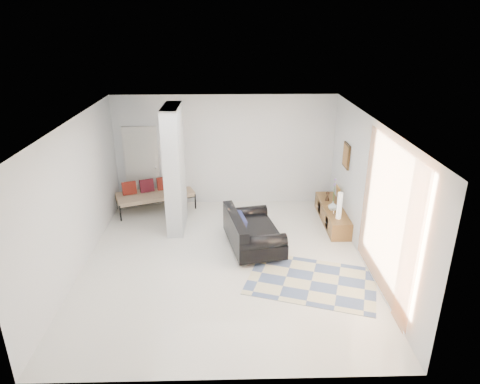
{
  "coord_description": "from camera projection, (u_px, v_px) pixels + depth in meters",
  "views": [
    {
      "loc": [
        0.1,
        -7.36,
        4.48
      ],
      "look_at": [
        0.32,
        0.6,
        1.25
      ],
      "focal_mm": 32.0,
      "sensor_mm": 36.0,
      "label": 1
    }
  ],
  "objects": [
    {
      "name": "hallway_door",
      "position": [
        142.0,
        166.0,
        10.8
      ],
      "size": [
        0.85,
        0.06,
        2.04
      ],
      "primitive_type": "cube",
      "color": "silver",
      "rests_on": "floor"
    },
    {
      "name": "loveseat",
      "position": [
        251.0,
        232.0,
        8.9
      ],
      "size": [
        1.29,
        1.83,
        0.76
      ],
      "rotation": [
        0.0,
        0.0,
        0.2
      ],
      "color": "silver",
      "rests_on": "floor"
    },
    {
      "name": "floor",
      "position": [
        225.0,
        262.0,
        8.5
      ],
      "size": [
        6.0,
        6.0,
        0.0
      ],
      "primitive_type": "plane",
      "color": "white",
      "rests_on": "ground"
    },
    {
      "name": "partition_column",
      "position": [
        175.0,
        169.0,
        9.42
      ],
      "size": [
        0.35,
        1.2,
        2.8
      ],
      "primitive_type": "cube",
      "color": "silver",
      "rests_on": "floor"
    },
    {
      "name": "media_console",
      "position": [
        332.0,
        214.0,
        10.06
      ],
      "size": [
        0.45,
        1.92,
        0.8
      ],
      "color": "brown",
      "rests_on": "floor"
    },
    {
      "name": "bronze_figurine",
      "position": [
        327.0,
        196.0,
        10.3
      ],
      "size": [
        0.12,
        0.12,
        0.23
      ],
      "primitive_type": null,
      "rotation": [
        0.0,
        0.0,
        -0.05
      ],
      "color": "#322116",
      "rests_on": "media_console"
    },
    {
      "name": "wall_left",
      "position": [
        75.0,
        198.0,
        7.9
      ],
      "size": [
        0.0,
        6.0,
        6.0
      ],
      "primitive_type": "plane",
      "rotation": [
        1.57,
        0.0,
        1.57
      ],
      "color": "silver",
      "rests_on": "ground"
    },
    {
      "name": "cylinder_lamp",
      "position": [
        339.0,
        206.0,
        9.31
      ],
      "size": [
        0.11,
        0.11,
        0.61
      ],
      "primitive_type": "cylinder",
      "color": "white",
      "rests_on": "media_console"
    },
    {
      "name": "wall_front",
      "position": [
        222.0,
        292.0,
        5.19
      ],
      "size": [
        6.0,
        0.0,
        6.0
      ],
      "primitive_type": "plane",
      "rotation": [
        -1.57,
        0.0,
        0.0
      ],
      "color": "silver",
      "rests_on": "ground"
    },
    {
      "name": "wall_right",
      "position": [
        370.0,
        195.0,
        8.04
      ],
      "size": [
        0.0,
        6.0,
        6.0
      ],
      "primitive_type": "plane",
      "rotation": [
        1.57,
        0.0,
        -1.57
      ],
      "color": "silver",
      "rests_on": "ground"
    },
    {
      "name": "ceiling",
      "position": [
        223.0,
        123.0,
        7.44
      ],
      "size": [
        6.0,
        6.0,
        0.0
      ],
      "primitive_type": "plane",
      "rotation": [
        3.14,
        0.0,
        0.0
      ],
      "color": "white",
      "rests_on": "wall_back"
    },
    {
      "name": "area_rug",
      "position": [
        312.0,
        281.0,
        7.85
      ],
      "size": [
        2.65,
        2.16,
        0.01
      ],
      "primitive_type": "cube",
      "rotation": [
        0.0,
        0.0,
        -0.32
      ],
      "color": "beige",
      "rests_on": "floor"
    },
    {
      "name": "wall_art",
      "position": [
        346.0,
        156.0,
        9.52
      ],
      "size": [
        0.04,
        0.45,
        0.55
      ],
      "primitive_type": "cube",
      "color": "#3A240F",
      "rests_on": "wall_right"
    },
    {
      "name": "daybed",
      "position": [
        154.0,
        194.0,
        10.72
      ],
      "size": [
        2.04,
        1.42,
        0.77
      ],
      "rotation": [
        0.0,
        0.0,
        0.37
      ],
      "color": "black",
      "rests_on": "floor"
    },
    {
      "name": "curtain",
      "position": [
        387.0,
        219.0,
        6.95
      ],
      "size": [
        0.0,
        2.55,
        2.55
      ],
      "primitive_type": "plane",
      "rotation": [
        1.57,
        0.0,
        1.57
      ],
      "color": "orange",
      "rests_on": "wall_right"
    },
    {
      "name": "vase",
      "position": [
        333.0,
        206.0,
        9.77
      ],
      "size": [
        0.23,
        0.23,
        0.22
      ],
      "primitive_type": "imported",
      "rotation": [
        0.0,
        0.0,
        -0.08
      ],
      "color": "white",
      "rests_on": "media_console"
    },
    {
      "name": "wall_back",
      "position": [
        225.0,
        151.0,
        10.75
      ],
      "size": [
        6.0,
        0.0,
        6.0
      ],
      "primitive_type": "plane",
      "rotation": [
        1.57,
        0.0,
        0.0
      ],
      "color": "silver",
      "rests_on": "ground"
    }
  ]
}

